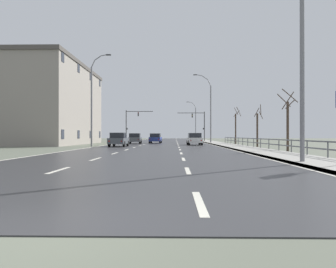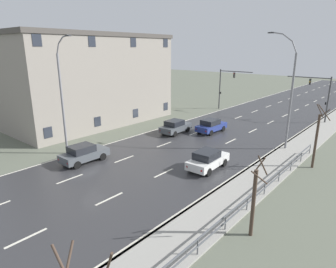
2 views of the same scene
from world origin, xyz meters
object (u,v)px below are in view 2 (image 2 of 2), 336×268
(street_lamp_midground, at_px, (289,95))
(street_lamp_left_bank, at_px, (63,99))
(car_mid_centre, at_px, (208,160))
(car_far_right, at_px, (211,126))
(brick_building, at_px, (86,79))
(car_near_right, at_px, (84,153))
(traffic_signal_right, at_px, (320,92))
(car_distant, at_px, (175,127))
(traffic_signal_left, at_px, (225,83))

(street_lamp_midground, height_order, street_lamp_left_bank, street_lamp_midground)
(street_lamp_midground, xyz_separation_m, car_mid_centre, (-2.95, -9.00, -4.53))
(street_lamp_midground, bearing_deg, car_mid_centre, -108.13)
(street_lamp_midground, xyz_separation_m, car_far_right, (-8.59, 0.44, -4.53))
(brick_building, bearing_deg, street_lamp_midground, 12.53)
(street_lamp_left_bank, relative_size, car_near_right, 2.56)
(traffic_signal_right, height_order, car_distant, traffic_signal_right)
(car_mid_centre, distance_m, car_distant, 10.70)
(car_near_right, distance_m, brick_building, 16.30)
(traffic_signal_left, xyz_separation_m, brick_building, (-10.03, -18.88, 1.47))
(traffic_signal_left, bearing_deg, traffic_signal_right, 1.91)
(street_lamp_midground, distance_m, street_lamp_left_bank, 20.70)
(traffic_signal_left, distance_m, car_far_right, 14.62)
(street_lamp_left_bank, relative_size, traffic_signal_left, 1.67)
(street_lamp_midground, relative_size, traffic_signal_left, 1.73)
(street_lamp_left_bank, height_order, car_far_right, street_lamp_left_bank)
(car_mid_centre, bearing_deg, street_lamp_left_bank, -157.55)
(traffic_signal_right, bearing_deg, traffic_signal_left, -178.09)
(traffic_signal_left, relative_size, car_far_right, 1.52)
(street_lamp_midground, height_order, car_mid_centre, street_lamp_midground)
(street_lamp_left_bank, bearing_deg, traffic_signal_left, 88.85)
(street_lamp_midground, relative_size, car_distant, 2.63)
(brick_building, bearing_deg, traffic_signal_right, 39.10)
(street_lamp_left_bank, xyz_separation_m, car_far_right, (6.28, 14.85, -4.38))
(street_lamp_midground, xyz_separation_m, brick_building, (-24.34, -5.41, 0.32))
(car_mid_centre, bearing_deg, car_distant, 141.24)
(car_far_right, xyz_separation_m, brick_building, (-15.75, -5.85, 4.85))
(street_lamp_left_bank, relative_size, brick_building, 0.51)
(car_far_right, relative_size, brick_building, 0.20)
(street_lamp_midground, xyz_separation_m, street_lamp_left_bank, (-14.87, -14.41, -0.15))
(car_mid_centre, height_order, brick_building, brick_building)
(car_mid_centre, distance_m, brick_building, 22.23)
(street_lamp_midground, xyz_separation_m, car_near_right, (-11.85, -14.68, -4.53))
(street_lamp_left_bank, height_order, traffic_signal_right, street_lamp_left_bank)
(car_near_right, bearing_deg, street_lamp_midground, 51.78)
(car_mid_centre, bearing_deg, traffic_signal_right, 82.08)
(car_distant, xyz_separation_m, car_far_right, (2.93, 3.03, 0.00))
(car_near_right, relative_size, brick_building, 0.20)
(traffic_signal_right, distance_m, car_far_right, 16.03)
(street_lamp_midground, height_order, car_distant, street_lamp_midground)
(car_far_right, bearing_deg, car_mid_centre, -56.92)
(car_near_right, bearing_deg, brick_building, 144.09)
(car_near_right, bearing_deg, traffic_signal_right, 69.12)
(traffic_signal_right, xyz_separation_m, brick_building, (-23.80, -19.34, 1.63))
(street_lamp_left_bank, xyz_separation_m, traffic_signal_left, (0.56, 27.88, -1.00))
(traffic_signal_right, height_order, car_near_right, traffic_signal_right)
(car_far_right, bearing_deg, traffic_signal_right, 61.41)
(street_lamp_midground, height_order, car_far_right, street_lamp_midground)
(street_lamp_left_bank, height_order, car_near_right, street_lamp_left_bank)
(traffic_signal_right, xyz_separation_m, car_near_right, (-11.30, -28.62, -3.22))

